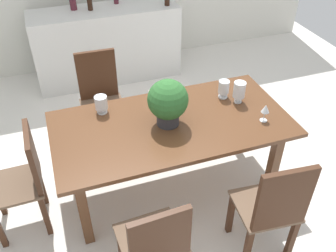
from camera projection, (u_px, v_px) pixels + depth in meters
ground_plane at (166, 173)px, 3.74m from camera, size 7.04×7.04×0.00m
dining_table at (172, 131)px, 3.20m from camera, size 2.01×1.01×0.77m
chair_head_end at (25, 177)px, 2.97m from camera, size 0.44×0.44×0.95m
chair_near_left at (155, 244)px, 2.48m from camera, size 0.46×0.44×0.94m
chair_far_left at (101, 95)px, 3.86m from camera, size 0.45×0.47×1.01m
chair_near_right at (273, 207)px, 2.69m from camera, size 0.48×0.45×1.01m
flower_centerpiece at (168, 101)px, 3.00m from camera, size 0.33×0.33×0.41m
crystal_vase_left at (224, 88)px, 3.39m from camera, size 0.10×0.10×0.17m
crystal_vase_center_near at (239, 90)px, 3.31m from camera, size 0.11×0.11×0.20m
crystal_vase_right at (101, 103)px, 3.20m from camera, size 0.11×0.11×0.16m
wine_glass at (265, 109)px, 3.09m from camera, size 0.07×0.07×0.16m
kitchen_counter at (107, 44)px, 4.98m from camera, size 1.90×0.58×0.97m
wine_bottle_amber at (90, 2)px, 4.60m from camera, size 0.06×0.06×0.25m
wine_bottle_dark at (73, 1)px, 4.60m from camera, size 0.08×0.08×0.26m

